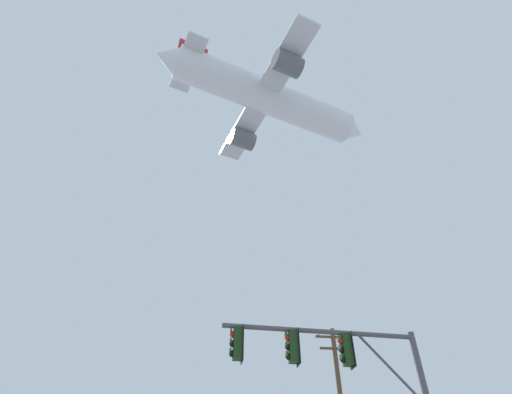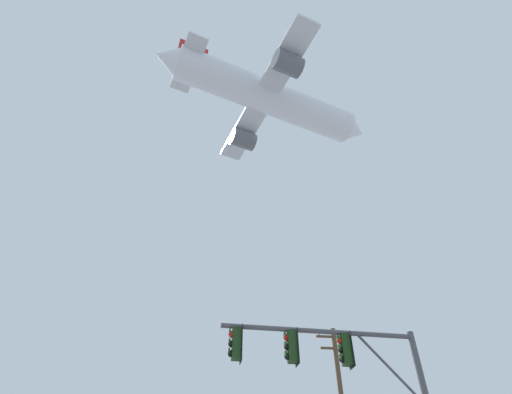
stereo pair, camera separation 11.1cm
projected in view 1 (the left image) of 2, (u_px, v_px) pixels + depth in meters
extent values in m
cylinder|color=#4C4C51|center=(320.00, 331.00, 12.28)|extent=(6.08, 0.53, 0.15)
cylinder|color=#4C4C51|center=(392.00, 370.00, 11.90)|extent=(1.89, 0.20, 2.11)
cube|color=#193814|center=(238.00, 344.00, 11.62)|extent=(0.28, 0.34, 0.90)
cylinder|color=#193814|center=(238.00, 327.00, 11.94)|extent=(0.05, 0.05, 0.12)
cube|color=black|center=(242.00, 344.00, 11.64)|extent=(0.05, 0.46, 1.04)
sphere|color=red|center=(233.00, 334.00, 11.77)|extent=(0.20, 0.20, 0.20)
cylinder|color=#193814|center=(231.00, 332.00, 11.80)|extent=(0.05, 0.21, 0.21)
sphere|color=black|center=(233.00, 344.00, 11.59)|extent=(0.20, 0.20, 0.20)
cylinder|color=#193814|center=(231.00, 342.00, 11.62)|extent=(0.05, 0.21, 0.21)
sphere|color=black|center=(232.00, 354.00, 11.42)|extent=(0.20, 0.20, 0.20)
cylinder|color=#193814|center=(230.00, 351.00, 11.45)|extent=(0.05, 0.21, 0.21)
cube|color=#193814|center=(293.00, 347.00, 11.83)|extent=(0.28, 0.34, 0.90)
cylinder|color=#193814|center=(292.00, 330.00, 12.16)|extent=(0.05, 0.05, 0.12)
cube|color=black|center=(298.00, 347.00, 11.85)|extent=(0.05, 0.46, 1.04)
sphere|color=red|center=(288.00, 338.00, 11.99)|extent=(0.20, 0.20, 0.20)
cylinder|color=#193814|center=(286.00, 336.00, 12.01)|extent=(0.05, 0.21, 0.21)
sphere|color=black|center=(288.00, 347.00, 11.81)|extent=(0.20, 0.20, 0.20)
cylinder|color=#193814|center=(286.00, 345.00, 11.84)|extent=(0.05, 0.21, 0.21)
sphere|color=black|center=(289.00, 357.00, 11.63)|extent=(0.20, 0.20, 0.20)
cylinder|color=#193814|center=(287.00, 354.00, 11.66)|extent=(0.05, 0.21, 0.21)
cube|color=#193814|center=(347.00, 350.00, 12.05)|extent=(0.28, 0.34, 0.90)
cylinder|color=#193814|center=(344.00, 333.00, 12.37)|extent=(0.05, 0.05, 0.12)
cube|color=black|center=(351.00, 350.00, 12.06)|extent=(0.05, 0.46, 1.04)
sphere|color=red|center=(341.00, 341.00, 12.20)|extent=(0.20, 0.20, 0.20)
cylinder|color=#193814|center=(339.00, 339.00, 12.23)|extent=(0.05, 0.21, 0.21)
sphere|color=black|center=(342.00, 350.00, 12.02)|extent=(0.20, 0.20, 0.20)
cylinder|color=#193814|center=(340.00, 348.00, 12.05)|extent=(0.05, 0.21, 0.21)
sphere|color=black|center=(343.00, 360.00, 11.84)|extent=(0.20, 0.20, 0.20)
cylinder|color=#193814|center=(341.00, 358.00, 11.87)|extent=(0.05, 0.21, 0.21)
cube|color=brown|center=(333.00, 337.00, 24.38)|extent=(2.20, 0.12, 0.12)
cube|color=brown|center=(334.00, 349.00, 23.94)|extent=(1.80, 0.12, 0.12)
cylinder|color=gray|center=(318.00, 335.00, 24.39)|extent=(0.10, 0.10, 0.18)
cylinder|color=gray|center=(347.00, 336.00, 24.53)|extent=(0.10, 0.10, 0.18)
cylinder|color=white|center=(267.00, 97.00, 41.07)|extent=(19.42, 9.69, 3.44)
cone|color=white|center=(353.00, 131.00, 44.63)|extent=(3.32, 3.87, 3.27)
cone|color=white|center=(167.00, 58.00, 37.55)|extent=(3.00, 3.48, 2.93)
cube|color=silver|center=(263.00, 99.00, 40.57)|extent=(8.32, 18.04, 0.39)
cylinder|color=#595B60|center=(242.00, 139.00, 43.49)|extent=(3.08, 2.69, 1.94)
cylinder|color=#595B60|center=(287.00, 64.00, 36.33)|extent=(3.08, 2.69, 1.94)
cube|color=#B21E1E|center=(192.00, 56.00, 39.53)|extent=(2.93, 1.25, 4.09)
cube|color=silver|center=(188.00, 64.00, 38.43)|extent=(3.98, 6.73, 0.22)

